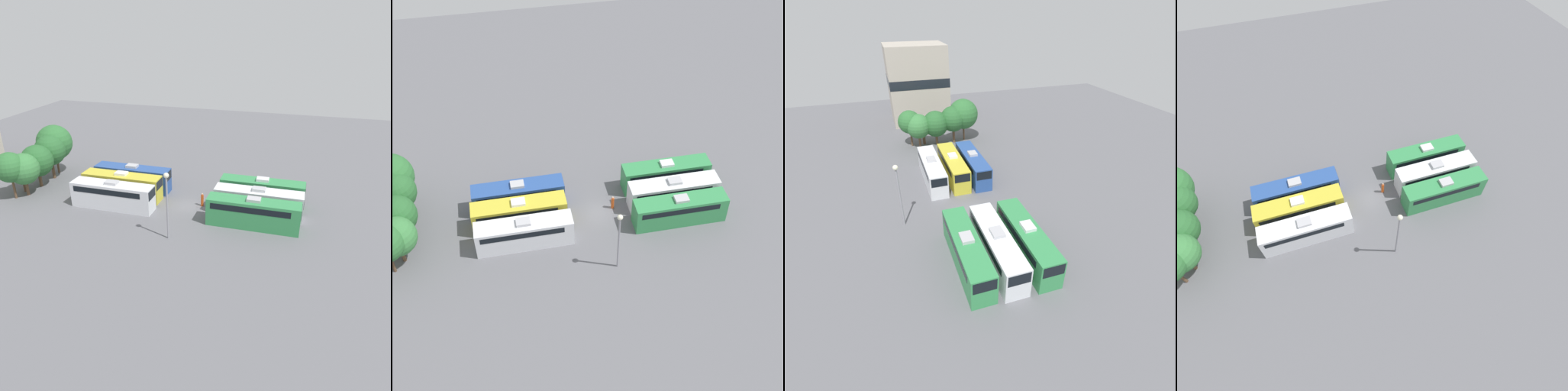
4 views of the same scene
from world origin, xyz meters
TOP-DOWN VIEW (x-y plane):
  - ground_plane at (0.00, 0.00)m, footprint 115.96×115.96m
  - bus_0 at (-3.05, -9.14)m, footprint 2.51×11.01m
  - bus_1 at (0.01, -9.34)m, footprint 2.51×11.01m
  - bus_2 at (3.31, -9.40)m, footprint 2.51×11.01m
  - bus_3 at (-3.11, 9.13)m, footprint 2.51×11.01m
  - bus_4 at (0.12, 9.34)m, footprint 2.51×11.01m
  - bus_5 at (3.13, 9.13)m, footprint 2.51×11.01m
  - worker_person at (0.57, -1.99)m, footprint 0.36×0.36m
  - light_pole at (-8.38, -0.41)m, footprint 0.60×0.60m
  - tree_0 at (-4.24, 23.51)m, footprint 4.12×4.12m
  - tree_1 at (-2.90, 22.54)m, footprint 4.36×4.36m
  - tree_2 at (-1.94, 23.69)m, footprint 3.21×3.21m
  - tree_3 at (0.29, 22.75)m, footprint 4.65×4.65m
  - tree_4 at (3.58, 22.77)m, footprint 4.63×4.63m
  - tree_5 at (5.74, 23.41)m, footprint 5.48×5.48m
  - depot_building at (-0.29, 38.19)m, footprint 12.18×9.65m

SIDE VIEW (x-z plane):
  - ground_plane at x=0.00m, z-range 0.00..0.00m
  - worker_person at x=0.57m, z-range -0.06..1.79m
  - bus_0 at x=-3.05m, z-range -0.01..3.74m
  - bus_1 at x=0.01m, z-range -0.01..3.74m
  - bus_2 at x=3.31m, z-range -0.01..3.74m
  - bus_3 at x=-3.11m, z-range -0.01..3.74m
  - bus_4 at x=0.12m, z-range -0.01..3.74m
  - bus_5 at x=3.13m, z-range -0.01..3.74m
  - tree_2 at x=-1.94m, z-range 0.93..6.08m
  - tree_1 at x=-2.90m, z-range 0.86..6.95m
  - tree_3 at x=0.29m, z-range 0.80..7.09m
  - tree_4 at x=3.58m, z-range 1.09..7.93m
  - tree_0 at x=-4.24m, z-range 1.22..7.81m
  - tree_5 at x=5.74m, z-range 1.14..8.93m
  - light_pole at x=-8.38m, z-range 1.40..9.38m
  - depot_building at x=-0.29m, z-range 0.08..15.74m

